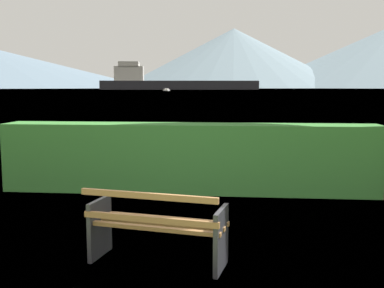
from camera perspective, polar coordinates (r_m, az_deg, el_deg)
name	(u,v)px	position (r m, az deg, el deg)	size (l,w,h in m)	color
ground_plane	(159,262)	(5.32, -4.17, -14.48)	(1400.00, 1400.00, 0.00)	olive
water_surface	(233,89)	(313.93, 5.12, 6.83)	(620.00, 620.00, 0.00)	slate
park_bench	(157,227)	(5.13, -4.44, -10.33)	(1.60, 0.86, 0.87)	olive
hedge_row	(189,158)	(8.54, -0.36, -1.74)	(6.96, 0.75, 1.27)	#387A33
cargo_ship_large	(167,82)	(277.58, -3.09, 7.75)	(95.16, 25.02, 16.51)	#232328
sailboat_mid	(167,90)	(199.28, -3.20, 6.76)	(2.21, 5.65, 1.11)	silver
distant_hills	(213,60)	(568.80, 2.68, 10.47)	(907.00, 450.63, 80.75)	slate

